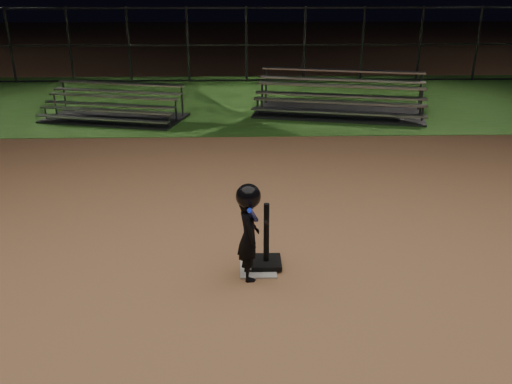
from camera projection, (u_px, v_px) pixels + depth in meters
name	position (u px, v px, depth m)	size (l,w,h in m)	color
ground	(258.00, 270.00, 6.70)	(80.00, 80.00, 0.00)	#B37A51
grass_strip	(248.00, 100.00, 15.97)	(60.00, 8.00, 0.01)	#28551B
home_plate	(258.00, 269.00, 6.70)	(0.45, 0.45, 0.02)	beige
batting_tee	(266.00, 253.00, 6.72)	(0.38, 0.38, 0.84)	black
child_batter	(249.00, 229.00, 6.30)	(0.40, 0.62, 1.22)	black
bleacher_left	(114.00, 113.00, 13.70)	(3.78, 2.48, 0.85)	silver
bleacher_right	(339.00, 106.00, 14.26)	(4.75, 3.08, 1.07)	#AAAAAF
backstop_fence	(246.00, 45.00, 18.29)	(20.08, 0.08, 2.50)	#38383D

